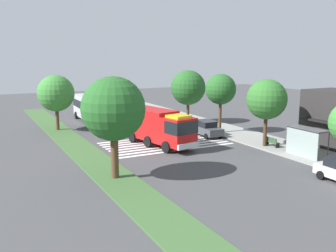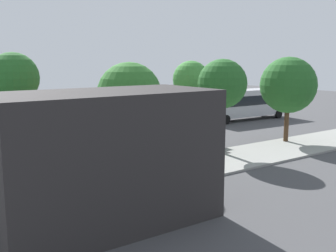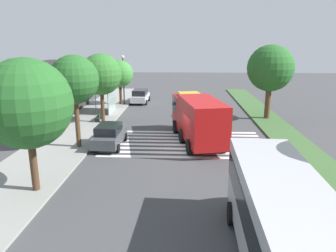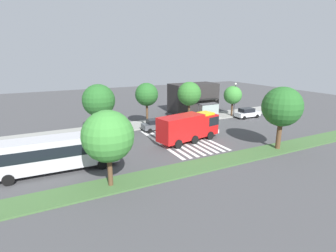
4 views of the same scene
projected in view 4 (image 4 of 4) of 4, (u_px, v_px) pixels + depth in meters
name	position (u px, v px, depth m)	size (l,w,h in m)	color
ground_plane	(172.00, 141.00, 34.40)	(120.00, 120.00, 0.00)	#424244
sidewalk	(144.00, 124.00, 42.47)	(60.00, 5.09, 0.14)	gray
median_strip	(210.00, 164.00, 27.18)	(60.00, 3.00, 0.14)	#3D6033
crosswalk	(181.00, 140.00, 35.02)	(6.75, 12.37, 0.01)	silver
fire_truck	(190.00, 126.00, 34.02)	(9.15, 4.22, 3.56)	#B71414
parked_car_west	(156.00, 124.00, 39.22)	(4.34, 2.12, 1.72)	#474C51
parked_car_mid	(247.00, 113.00, 47.04)	(4.53, 2.18, 1.73)	silver
transit_bus	(56.00, 152.00, 25.04)	(11.58, 3.18, 3.40)	#B2B2B7
bus_stop_shelter	(210.00, 108.00, 46.29)	(3.50, 1.40, 2.46)	#4C4C51
bench_near_shelter	(190.00, 117.00, 44.87)	(1.60, 0.50, 0.90)	#2D472D
street_lamp	(235.00, 97.00, 47.20)	(0.36, 0.36, 5.93)	#2D2D30
storefront_building	(193.00, 98.00, 51.26)	(9.04, 5.32, 5.54)	#282626
sidewalk_tree_far_west	(99.00, 101.00, 36.71)	(4.52, 4.52, 6.87)	#47301E
sidewalk_tree_west	(147.00, 95.00, 39.79)	(3.47, 3.47, 6.70)	#513823
sidewalk_tree_center	(189.00, 94.00, 43.19)	(3.87, 3.87, 6.51)	#47301E
sidewalk_tree_east	(233.00, 95.00, 47.43)	(3.23, 3.23, 5.36)	#47301E
median_tree_far_west	(108.00, 136.00, 21.50)	(4.30, 4.30, 6.50)	#513823
median_tree_west	(282.00, 107.00, 30.18)	(4.55, 4.55, 7.30)	#513823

